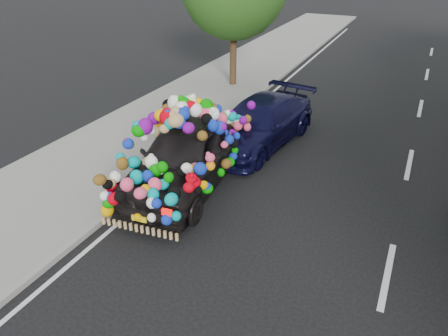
{
  "coord_description": "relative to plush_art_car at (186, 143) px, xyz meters",
  "views": [
    {
      "loc": [
        3.49,
        -6.99,
        5.59
      ],
      "look_at": [
        -0.28,
        1.08,
        0.89
      ],
      "focal_mm": 35.0,
      "sensor_mm": 36.0,
      "label": 1
    }
  ],
  "objects": [
    {
      "name": "kerb",
      "position": [
        -0.89,
        -1.41,
        -1.1
      ],
      "size": [
        0.15,
        60.0,
        0.13
      ],
      "primitive_type": "cube",
      "color": "gray",
      "rests_on": "ground"
    },
    {
      "name": "ground",
      "position": [
        1.46,
        -1.41,
        -1.17
      ],
      "size": [
        100.0,
        100.0,
        0.0
      ],
      "primitive_type": "plane",
      "color": "black",
      "rests_on": "ground"
    },
    {
      "name": "plush_art_car",
      "position": [
        0.0,
        0.0,
        0.0
      ],
      "size": [
        2.71,
        5.13,
        2.27
      ],
      "rotation": [
        0.0,
        0.0,
        0.09
      ],
      "color": "black",
      "rests_on": "ground"
    },
    {
      "name": "lane_markings",
      "position": [
        5.06,
        -1.41,
        -1.16
      ],
      "size": [
        6.0,
        50.0,
        0.01
      ],
      "primitive_type": null,
      "color": "silver",
      "rests_on": "ground"
    },
    {
      "name": "navy_sedan",
      "position": [
        0.74,
        3.09,
        -0.49
      ],
      "size": [
        2.58,
        4.94,
        1.37
      ],
      "primitive_type": "imported",
      "rotation": [
        0.0,
        0.0,
        -0.15
      ],
      "color": "black",
      "rests_on": "ground"
    },
    {
      "name": "sidewalk",
      "position": [
        -2.84,
        -1.41,
        -1.11
      ],
      "size": [
        4.0,
        60.0,
        0.12
      ],
      "primitive_type": "cube",
      "color": "gray",
      "rests_on": "ground"
    }
  ]
}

